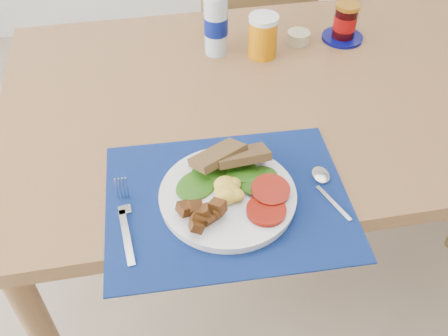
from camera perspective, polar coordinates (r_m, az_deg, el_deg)
name	(u,v)px	position (r m, az deg, el deg)	size (l,w,h in m)	color
ground	(277,309)	(1.74, 6.07, -15.70)	(4.00, 4.00, 0.00)	gray
table	(276,115)	(1.35, 5.98, 6.03)	(1.40, 0.90, 0.75)	brown
chair_far	(251,26)	(1.93, 3.16, 15.92)	(0.43, 0.41, 1.15)	brown
placemat	(228,200)	(1.01, 0.42, -3.68)	(0.49, 0.38, 0.00)	#040C33
breakfast_plate	(225,195)	(0.99, 0.17, -3.08)	(0.27, 0.27, 0.07)	silver
fork	(125,219)	(0.99, -11.20, -5.79)	(0.03, 0.19, 0.00)	#B2B5BA
spoon	(325,185)	(1.05, 11.44, -1.86)	(0.04, 0.16, 0.00)	#B2B5BA
water_bottle	(216,20)	(1.39, -0.94, 16.55)	(0.07, 0.07, 0.22)	#ADBFCC
juice_glass	(263,37)	(1.41, 4.45, 14.68)	(0.08, 0.08, 0.11)	#C06A05
ramekin	(298,37)	(1.50, 8.50, 14.55)	(0.07, 0.07, 0.03)	tan
jam_on_saucer	(345,24)	(1.52, 13.63, 15.71)	(0.12, 0.12, 0.11)	#050859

